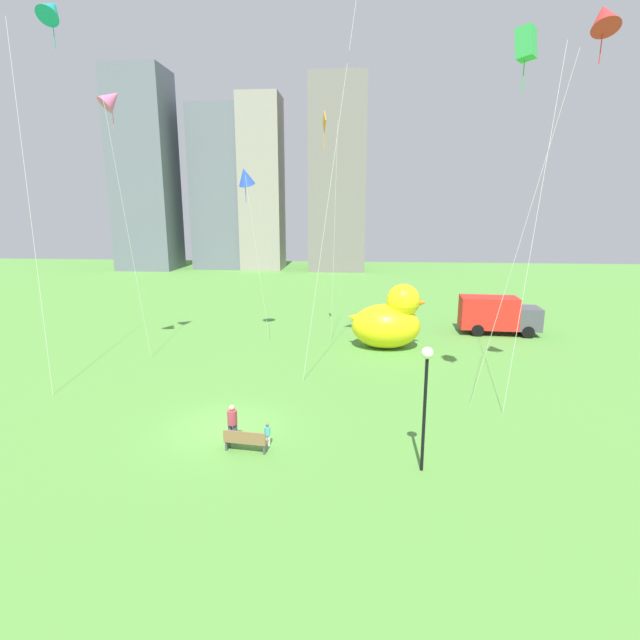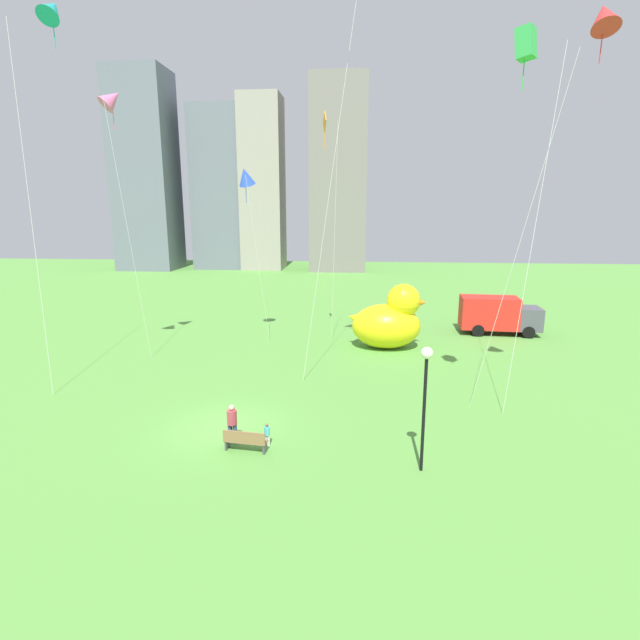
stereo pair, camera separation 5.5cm
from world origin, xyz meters
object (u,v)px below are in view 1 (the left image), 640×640
at_px(park_bench, 245,440).
at_px(kite_orange, 325,135).
at_px(giant_inflatable_duck, 389,321).
at_px(kite_pink, 111,99).
at_px(kite_teal, 51,11).
at_px(lamppost, 426,381).
at_px(box_truck, 497,315).
at_px(person_adult, 232,422).
at_px(kite_red, 604,18).
at_px(kite_green, 526,47).
at_px(kite_blue, 245,177).
at_px(person_child, 267,434).

relative_size(park_bench, kite_orange, 0.11).
relative_size(giant_inflatable_duck, kite_pink, 0.33).
relative_size(park_bench, kite_teal, 0.09).
distance_m(lamppost, kite_teal, 24.79).
bearing_deg(box_truck, person_adult, -128.85).
relative_size(person_adult, kite_teal, 0.08).
distance_m(person_adult, kite_pink, 20.46).
bearing_deg(kite_orange, person_adult, -99.61).
bearing_deg(person_adult, kite_red, 16.36).
xyz_separation_m(giant_inflatable_duck, kite_pink, (-16.42, -3.82, 13.60)).
bearing_deg(kite_green, kite_teal, 167.92).
distance_m(giant_inflatable_duck, kite_orange, 12.98).
bearing_deg(park_bench, box_truck, 53.46).
relative_size(box_truck, kite_blue, 0.49).
bearing_deg(lamppost, kite_teal, 153.97).
xyz_separation_m(person_child, box_truck, (14.07, 19.45, 0.92)).
bearing_deg(park_bench, person_adult, 133.64).
bearing_deg(person_child, kite_pink, 134.61).
bearing_deg(person_child, kite_blue, 105.38).
height_order(giant_inflatable_duck, kite_teal, kite_teal).
distance_m(person_child, lamppost, 6.82).
height_order(person_child, kite_teal, kite_teal).
bearing_deg(lamppost, kite_green, 48.28).
height_order(park_bench, person_adult, person_adult).
xyz_separation_m(giant_inflatable_duck, kite_orange, (-4.44, 0.74, 12.17)).
bearing_deg(giant_inflatable_duck, lamppost, -88.54).
distance_m(park_bench, person_adult, 1.10).
bearing_deg(kite_green, person_child, -164.45).
distance_m(box_truck, kite_red, 21.46).
xyz_separation_m(person_adult, kite_red, (14.47, 4.25, 15.80)).
height_order(lamppost, kite_green, kite_green).
bearing_deg(person_child, kite_red, 18.72).
xyz_separation_m(park_bench, person_adult, (-0.70, 0.73, 0.43)).
distance_m(kite_orange, kite_blue, 5.95).
distance_m(giant_inflatable_duck, kite_blue, 13.67).
bearing_deg(giant_inflatable_duck, kite_pink, -166.90).
distance_m(kite_green, kite_pink, 22.07).
bearing_deg(kite_orange, kite_blue, -176.31).
distance_m(person_child, kite_blue, 19.20).
bearing_deg(kite_red, kite_pink, 164.56).
bearing_deg(kite_orange, box_truck, 16.75).
height_order(person_adult, person_child, person_adult).
bearing_deg(kite_pink, park_bench, -48.93).
distance_m(kite_orange, kite_red, 16.49).
bearing_deg(box_truck, kite_orange, -163.25).
relative_size(person_child, kite_green, 0.06).
distance_m(box_truck, kite_orange, 18.49).
relative_size(box_truck, kite_green, 0.38).
xyz_separation_m(kite_orange, kite_blue, (-5.33, -0.34, -2.61)).
height_order(person_adult, kite_pink, kite_pink).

